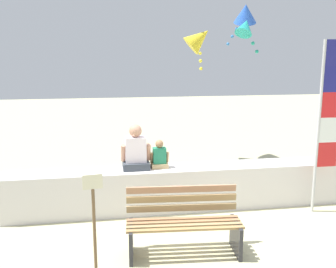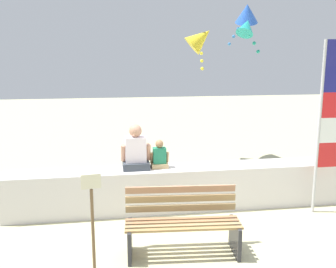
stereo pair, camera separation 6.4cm
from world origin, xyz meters
TOP-DOWN VIEW (x-y plane):
  - ground_plane at (0.00, 0.00)m, footprint 40.00×40.00m
  - seawall_ledge at (0.00, 1.22)m, footprint 6.28×0.59m
  - park_bench at (-0.39, -0.33)m, footprint 1.60×0.73m
  - person_adult at (-0.90, 1.26)m, footprint 0.51×0.37m
  - person_child at (-0.49, 1.26)m, footprint 0.32×0.24m
  - flag_banner at (2.25, 0.69)m, footprint 0.41×0.05m
  - kite_blue at (2.04, 4.13)m, footprint 0.78×0.80m
  - kite_teal at (1.74, 3.31)m, footprint 0.64×0.65m
  - kite_yellow at (0.95, 4.32)m, footprint 0.85×0.75m
  - sign_post at (-1.58, -0.67)m, footprint 0.24×0.05m

SIDE VIEW (x-z plane):
  - ground_plane at x=0.00m, z-range 0.00..0.00m
  - seawall_ledge at x=0.00m, z-range 0.00..0.76m
  - park_bench at x=-0.39m, z-range -0.03..0.85m
  - sign_post at x=-1.58m, z-range 0.12..1.41m
  - person_child at x=-0.49m, z-range 0.70..1.20m
  - person_adult at x=-0.90m, z-range 0.67..1.45m
  - flag_banner at x=2.25m, z-range 0.25..3.19m
  - kite_yellow at x=0.95m, z-range 2.51..3.66m
  - kite_teal at x=1.74m, z-range 2.88..3.71m
  - kite_blue at x=2.04m, z-range 3.14..4.21m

